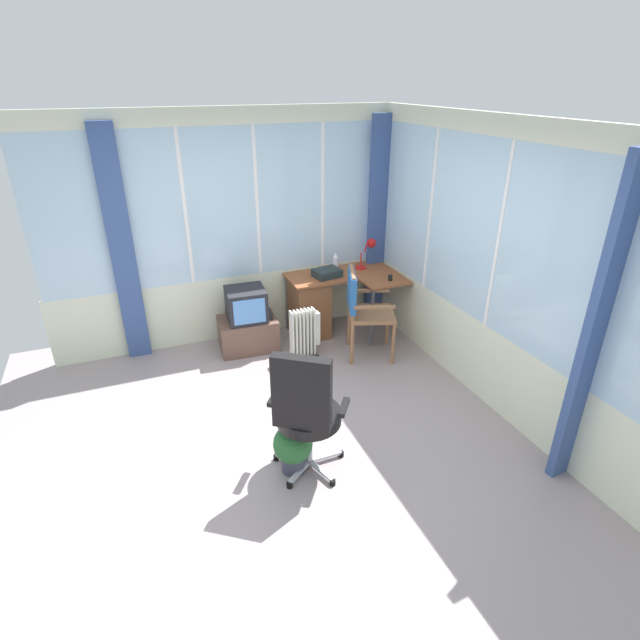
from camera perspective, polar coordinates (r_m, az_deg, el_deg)
ground at (r=4.44m, az=-3.67°, el=-13.89°), size 4.88×5.15×0.06m
north_window_panel at (r=5.67m, az=-10.95°, el=9.85°), size 3.88×0.07×2.56m
east_window_panel at (r=4.67m, az=19.46°, el=5.27°), size 0.07×4.15×2.56m
curtain_north_left at (r=5.52m, az=-21.68°, el=7.46°), size 0.24×0.08×2.46m
curtain_corner at (r=6.16m, az=6.58°, el=10.96°), size 0.24×0.08×2.46m
curtain_east_far at (r=3.92m, az=29.00°, el=-1.37°), size 0.24×0.09×2.46m
desk at (r=5.92m, az=-0.66°, el=1.91°), size 1.28×0.84×0.73m
desk_lamp at (r=6.00m, az=5.61°, el=8.04°), size 0.24×0.21×0.38m
tv_remote at (r=5.80m, az=8.02°, el=4.80°), size 0.11×0.15×0.02m
spray_bottle at (r=5.98m, az=1.77°, el=6.66°), size 0.06×0.06×0.22m
paper_tray at (r=5.79m, az=0.80°, el=5.39°), size 0.33×0.28×0.09m
wooden_armchair at (r=5.37m, az=4.60°, el=2.03°), size 0.62×0.62×1.00m
office_chair at (r=3.73m, az=-1.65°, el=-10.04°), size 0.61×0.60×1.11m
tv_on_stand at (r=5.67m, az=-8.25°, el=-0.32°), size 0.67×0.48×0.73m
space_heater at (r=5.46m, az=-1.71°, el=-1.53°), size 0.35×0.18×0.57m
potted_plant at (r=3.99m, az=-2.99°, el=-14.10°), size 0.31×0.31×0.42m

